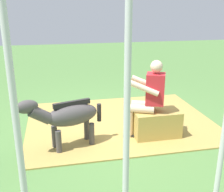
{
  "coord_description": "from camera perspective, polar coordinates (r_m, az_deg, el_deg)",
  "views": [
    {
      "loc": [
        0.91,
        4.65,
        2.2
      ],
      "look_at": [
        -0.13,
        -0.25,
        0.55
      ],
      "focal_mm": 44.37,
      "sensor_mm": 36.0,
      "label": 1
    }
  ],
  "objects": [
    {
      "name": "ground_plane",
      "position": [
        5.22,
        -0.83,
        -6.66
      ],
      "size": [
        24.0,
        24.0,
        0.0
      ],
      "primitive_type": "plane",
      "color": "#568442"
    },
    {
      "name": "pony_standing",
      "position": [
        4.38,
        -9.25,
        -4.11
      ],
      "size": [
        1.31,
        0.6,
        0.91
      ],
      "color": "#4C4747",
      "rests_on": "ground"
    },
    {
      "name": "hay_patch",
      "position": [
        5.48,
        1.66,
        -5.27
      ],
      "size": [
        3.56,
        2.73,
        0.02
      ],
      "primitive_type": "cube",
      "color": "tan",
      "rests_on": "ground"
    },
    {
      "name": "soda_bottle",
      "position": [
        5.36,
        12.42,
        -4.95
      ],
      "size": [
        0.07,
        0.07,
        0.26
      ],
      "color": "#197233",
      "rests_on": "ground"
    },
    {
      "name": "tent_pole_mid",
      "position": [
        2.44,
        3.03,
        -6.11
      ],
      "size": [
        0.06,
        0.06,
        2.4
      ],
      "primitive_type": "cylinder",
      "color": "silver",
      "rests_on": "ground"
    },
    {
      "name": "person_seated",
      "position": [
        4.68,
        7.46,
        0.05
      ],
      "size": [
        0.72,
        0.57,
        1.36
      ],
      "color": "beige",
      "rests_on": "ground"
    },
    {
      "name": "hay_bale",
      "position": [
        4.87,
        9.12,
        -5.72
      ],
      "size": [
        0.79,
        0.43,
        0.48
      ],
      "primitive_type": "cube",
      "color": "tan",
      "rests_on": "ground"
    },
    {
      "name": "tent_pole_right",
      "position": [
        2.43,
        -18.91,
        -7.22
      ],
      "size": [
        0.06,
        0.06,
        2.4
      ],
      "primitive_type": "cylinder",
      "color": "silver",
      "rests_on": "ground"
    }
  ]
}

